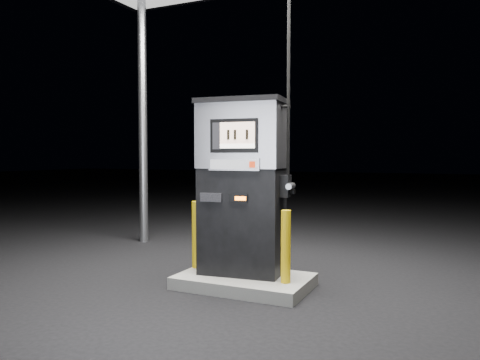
% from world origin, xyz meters
% --- Properties ---
extents(ground, '(80.00, 80.00, 0.00)m').
position_xyz_m(ground, '(0.00, 0.00, 0.00)').
color(ground, black).
rests_on(ground, ground).
extents(pump_island, '(1.60, 1.00, 0.15)m').
position_xyz_m(pump_island, '(0.00, 0.00, 0.07)').
color(pump_island, slate).
rests_on(pump_island, ground).
extents(fuel_dispenser, '(1.23, 0.76, 4.52)m').
position_xyz_m(fuel_dispenser, '(-0.07, 0.10, 1.27)').
color(fuel_dispenser, black).
rests_on(fuel_dispenser, pump_island).
extents(bollard_left, '(0.14, 0.14, 0.88)m').
position_xyz_m(bollard_left, '(-0.74, 0.10, 0.59)').
color(bollard_left, gold).
rests_on(bollard_left, pump_island).
extents(bollard_right, '(0.12, 0.12, 0.85)m').
position_xyz_m(bollard_right, '(0.58, -0.10, 0.57)').
color(bollard_right, gold).
rests_on(bollard_right, pump_island).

